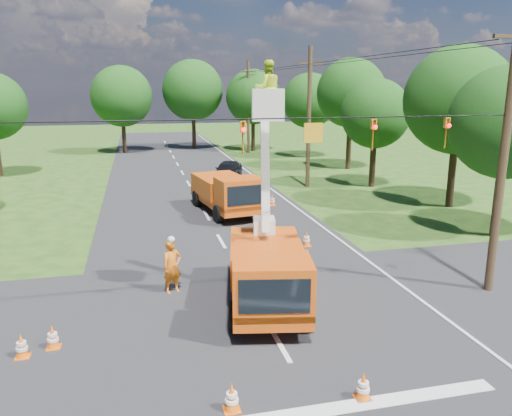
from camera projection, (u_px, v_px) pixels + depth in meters
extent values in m
plane|color=#214514|center=(196.00, 198.00, 33.26)|extent=(140.00, 140.00, 0.00)
cube|color=black|center=(196.00, 198.00, 33.26)|extent=(12.00, 100.00, 0.06)
cube|color=black|center=(262.00, 314.00, 16.26)|extent=(56.00, 10.00, 0.07)
cube|color=silver|center=(318.00, 413.00, 11.34)|extent=(9.00, 0.45, 0.02)
cube|color=silver|center=(277.00, 194.00, 34.53)|extent=(0.12, 90.00, 0.02)
cube|color=#DF400F|center=(267.00, 282.00, 16.95)|extent=(3.48, 6.62, 0.47)
cube|color=#DF400F|center=(272.00, 285.00, 14.56)|extent=(2.61, 2.20, 1.57)
cube|color=black|center=(275.00, 296.00, 13.68)|extent=(1.97, 0.45, 1.00)
cube|color=#DF400F|center=(266.00, 256.00, 17.61)|extent=(3.17, 4.29, 1.05)
cylinder|color=black|center=(235.00, 316.00, 15.03)|extent=(0.52, 1.01, 0.97)
cylinder|color=black|center=(307.00, 315.00, 15.12)|extent=(0.52, 1.01, 0.97)
cylinder|color=black|center=(235.00, 269.00, 18.90)|extent=(0.52, 1.01, 0.97)
cylinder|color=black|center=(293.00, 269.00, 18.99)|extent=(0.52, 1.01, 0.97)
cube|color=silver|center=(264.00, 225.00, 18.54)|extent=(0.92, 0.92, 0.58)
cube|color=silver|center=(265.00, 166.00, 17.43)|extent=(0.56, 1.43, 4.55)
cube|color=silver|center=(268.00, 105.00, 15.85)|extent=(1.17, 1.17, 1.00)
imported|color=#C6E526|center=(268.00, 88.00, 15.73)|extent=(0.87, 0.68, 1.75)
cube|color=#DF400F|center=(226.00, 199.00, 29.25)|extent=(3.41, 6.83, 0.49)
cube|color=#DF400F|center=(240.00, 193.00, 26.96)|extent=(2.66, 2.21, 1.63)
cube|color=black|center=(246.00, 195.00, 26.11)|extent=(2.05, 0.40, 1.03)
cube|color=#DF400F|center=(221.00, 185.00, 29.87)|extent=(3.17, 4.39, 1.09)
cylinder|color=black|center=(218.00, 214.00, 27.04)|extent=(0.51, 1.04, 1.00)
cylinder|color=black|center=(257.00, 210.00, 27.90)|extent=(0.51, 1.04, 1.00)
cylinder|color=black|center=(197.00, 199.00, 30.74)|extent=(0.51, 1.04, 1.00)
cylinder|color=black|center=(232.00, 196.00, 31.60)|extent=(0.51, 1.04, 1.00)
imported|color=#DA5D12|center=(172.00, 267.00, 17.75)|extent=(0.85, 0.73, 1.98)
imported|color=black|center=(228.00, 170.00, 39.87)|extent=(3.36, 4.69, 1.48)
cone|color=#FF630D|center=(232.00, 397.00, 11.31)|extent=(0.36, 0.36, 0.70)
cube|color=#FF630D|center=(232.00, 410.00, 11.39)|extent=(0.38, 0.38, 0.04)
cylinder|color=white|center=(232.00, 394.00, 11.30)|extent=(0.26, 0.26, 0.09)
cylinder|color=white|center=(232.00, 400.00, 11.33)|extent=(0.31, 0.31, 0.09)
cone|color=#FF630D|center=(363.00, 386.00, 11.73)|extent=(0.36, 0.36, 0.70)
cube|color=#FF630D|center=(363.00, 398.00, 11.81)|extent=(0.38, 0.38, 0.04)
cylinder|color=white|center=(363.00, 383.00, 11.72)|extent=(0.26, 0.26, 0.09)
cylinder|color=white|center=(363.00, 389.00, 11.75)|extent=(0.31, 0.31, 0.09)
cone|color=#FF630D|center=(280.00, 239.00, 23.03)|extent=(0.36, 0.36, 0.70)
cube|color=#FF630D|center=(280.00, 246.00, 23.11)|extent=(0.38, 0.38, 0.04)
cylinder|color=white|center=(280.00, 238.00, 23.02)|extent=(0.26, 0.26, 0.09)
cylinder|color=white|center=(280.00, 241.00, 23.05)|extent=(0.31, 0.31, 0.09)
cone|color=#FF630D|center=(269.00, 225.00, 25.28)|extent=(0.36, 0.36, 0.70)
cube|color=#FF630D|center=(269.00, 232.00, 25.36)|extent=(0.38, 0.38, 0.04)
cylinder|color=white|center=(269.00, 224.00, 25.27)|extent=(0.26, 0.26, 0.09)
cylinder|color=white|center=(269.00, 227.00, 25.30)|extent=(0.31, 0.31, 0.09)
cone|color=#FF630D|center=(53.00, 336.00, 14.04)|extent=(0.36, 0.36, 0.70)
cube|color=#FF630D|center=(54.00, 347.00, 14.12)|extent=(0.38, 0.38, 0.04)
cylinder|color=white|center=(52.00, 334.00, 14.03)|extent=(0.26, 0.26, 0.09)
cylinder|color=white|center=(53.00, 339.00, 14.06)|extent=(0.31, 0.31, 0.09)
cone|color=#FF630D|center=(22.00, 345.00, 13.56)|extent=(0.36, 0.36, 0.70)
cube|color=#FF630D|center=(23.00, 357.00, 13.64)|extent=(0.38, 0.38, 0.04)
cylinder|color=white|center=(21.00, 343.00, 13.54)|extent=(0.26, 0.26, 0.09)
cylinder|color=white|center=(22.00, 348.00, 13.58)|extent=(0.31, 0.31, 0.09)
cone|color=#FF630D|center=(272.00, 200.00, 30.95)|extent=(0.36, 0.36, 0.70)
cube|color=#FF630D|center=(272.00, 205.00, 31.04)|extent=(0.38, 0.38, 0.04)
cylinder|color=white|center=(272.00, 199.00, 30.94)|extent=(0.26, 0.26, 0.09)
cylinder|color=white|center=(272.00, 201.00, 30.98)|extent=(0.31, 0.31, 0.09)
cone|color=#FF630D|center=(306.00, 239.00, 23.08)|extent=(0.36, 0.36, 0.70)
cube|color=#FF630D|center=(306.00, 246.00, 23.16)|extent=(0.38, 0.38, 0.04)
cylinder|color=white|center=(307.00, 237.00, 23.07)|extent=(0.26, 0.26, 0.09)
cylinder|color=white|center=(306.00, 240.00, 23.10)|extent=(0.31, 0.31, 0.09)
cylinder|color=#4C3823|center=(504.00, 154.00, 16.99)|extent=(0.30, 0.30, 10.00)
cylinder|color=#4C3823|center=(309.00, 118.00, 35.89)|extent=(0.30, 0.30, 10.00)
cube|color=#4C3823|center=(310.00, 64.00, 34.99)|extent=(1.80, 0.12, 0.12)
cylinder|color=#4C3823|center=(248.00, 107.00, 54.78)|extent=(0.30, 0.30, 10.00)
cube|color=#4C3823|center=(248.00, 72.00, 53.88)|extent=(1.80, 0.12, 0.12)
cylinder|color=black|center=(246.00, 119.00, 14.65)|extent=(18.00, 0.04, 0.04)
cube|color=orange|center=(313.00, 133.00, 15.23)|extent=(0.60, 0.05, 0.60)
imported|color=orange|center=(243.00, 138.00, 14.76)|extent=(0.16, 0.20, 1.00)
sphere|color=#FF0C0C|center=(244.00, 130.00, 14.58)|extent=(0.14, 0.14, 0.14)
imported|color=orange|center=(373.00, 135.00, 15.71)|extent=(0.16, 0.20, 1.00)
sphere|color=#FF0C0C|center=(375.00, 127.00, 15.53)|extent=(0.14, 0.14, 0.14)
imported|color=orange|center=(446.00, 133.00, 16.29)|extent=(0.16, 0.20, 1.00)
sphere|color=#FF0C0C|center=(449.00, 126.00, 16.12)|extent=(0.14, 0.14, 0.14)
cylinder|color=#382616|center=(498.00, 196.00, 24.51)|extent=(0.44, 0.44, 3.96)
sphere|color=#1B4412|center=(507.00, 122.00, 23.65)|extent=(5.40, 5.40, 5.40)
cylinder|color=#382616|center=(452.00, 170.00, 30.44)|extent=(0.44, 0.44, 4.58)
sphere|color=#1B4412|center=(459.00, 100.00, 29.45)|extent=(6.40, 6.40, 6.40)
cylinder|color=#382616|center=(373.00, 161.00, 36.74)|extent=(0.44, 0.44, 3.78)
sphere|color=#1B4412|center=(375.00, 114.00, 35.93)|extent=(5.00, 5.00, 5.00)
cylinder|color=#382616|center=(349.00, 142.00, 44.55)|extent=(0.44, 0.44, 4.75)
sphere|color=#1B4412|center=(351.00, 93.00, 43.52)|extent=(6.00, 6.00, 6.00)
cylinder|color=#382616|center=(308.00, 137.00, 51.95)|extent=(0.44, 0.44, 4.14)
sphere|color=#1B4412|center=(309.00, 101.00, 51.06)|extent=(5.60, 5.60, 5.60)
cylinder|color=#382616|center=(124.00, 133.00, 55.23)|extent=(0.44, 0.44, 4.40)
sphere|color=#1B4412|center=(121.00, 96.00, 54.28)|extent=(6.60, 6.60, 6.60)
cylinder|color=#382616|center=(194.00, 128.00, 58.88)|extent=(0.44, 0.44, 4.84)
sphere|color=#1B4412|center=(193.00, 90.00, 57.83)|extent=(7.00, 7.00, 7.00)
cylinder|color=#382616|center=(253.00, 132.00, 57.57)|extent=(0.44, 0.44, 4.31)
sphere|color=#1B4412|center=(253.00, 97.00, 56.64)|extent=(6.20, 6.20, 6.20)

